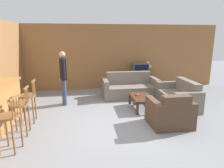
% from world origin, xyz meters
% --- Properties ---
extents(ground_plane, '(24.00, 24.00, 0.00)m').
position_xyz_m(ground_plane, '(0.00, 0.00, 0.00)').
color(ground_plane, gray).
extents(wall_back, '(9.40, 0.08, 2.60)m').
position_xyz_m(wall_back, '(0.00, 3.73, 1.30)').
color(wall_back, olive).
rests_on(wall_back, ground_plane).
extents(bar_chair_near, '(0.49, 0.49, 1.07)m').
position_xyz_m(bar_chair_near, '(-2.35, -0.75, 0.61)').
color(bar_chair_near, brown).
rests_on(bar_chair_near, ground_plane).
extents(bar_chair_mid, '(0.43, 0.43, 1.07)m').
position_xyz_m(bar_chair_mid, '(-2.35, -0.06, 0.61)').
color(bar_chair_mid, brown).
rests_on(bar_chair_mid, ground_plane).
extents(bar_chair_far, '(0.43, 0.43, 1.07)m').
position_xyz_m(bar_chair_far, '(-2.35, 0.60, 0.61)').
color(bar_chair_far, brown).
rests_on(bar_chair_far, ground_plane).
extents(couch_far, '(1.95, 0.92, 0.86)m').
position_xyz_m(couch_far, '(0.68, 2.40, 0.30)').
color(couch_far, '#70665B').
rests_on(couch_far, ground_plane).
extents(armchair_near, '(0.96, 0.87, 0.84)m').
position_xyz_m(armchair_near, '(1.07, -0.13, 0.31)').
color(armchair_near, '#4C3828').
rests_on(armchair_near, ground_plane).
extents(loveseat_right, '(0.84, 1.52, 0.82)m').
position_xyz_m(loveseat_right, '(1.92, 1.11, 0.30)').
color(loveseat_right, '#70665B').
rests_on(loveseat_right, ground_plane).
extents(coffee_table, '(0.59, 0.98, 0.39)m').
position_xyz_m(coffee_table, '(0.73, 1.09, 0.33)').
color(coffee_table, '#472D1E').
rests_on(coffee_table, ground_plane).
extents(tv_unit, '(1.00, 0.51, 0.59)m').
position_xyz_m(tv_unit, '(1.33, 3.39, 0.30)').
color(tv_unit, '#513823').
rests_on(tv_unit, ground_plane).
extents(tv, '(0.64, 0.44, 0.48)m').
position_xyz_m(tv, '(1.33, 3.39, 0.83)').
color(tv, '#4C4C4C').
rests_on(tv, tv_unit).
extents(book_on_table, '(0.21, 0.18, 0.03)m').
position_xyz_m(book_on_table, '(0.66, 1.20, 0.40)').
color(book_on_table, maroon).
rests_on(book_on_table, coffee_table).
extents(table_lamp, '(0.30, 0.30, 0.56)m').
position_xyz_m(table_lamp, '(1.66, 3.39, 1.01)').
color(table_lamp, brown).
rests_on(table_lamp, tv_unit).
extents(person_by_window, '(0.25, 0.51, 1.68)m').
position_xyz_m(person_by_window, '(-1.58, 1.82, 0.96)').
color(person_by_window, '#384260').
rests_on(person_by_window, ground_plane).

